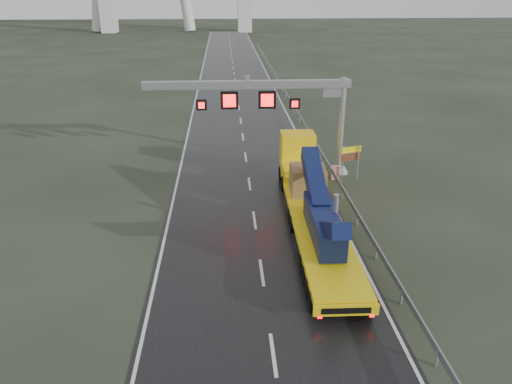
{
  "coord_description": "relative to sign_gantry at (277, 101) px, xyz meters",
  "views": [
    {
      "loc": [
        -1.66,
        -17.42,
        13.4
      ],
      "look_at": [
        -0.11,
        6.88,
        3.2
      ],
      "focal_mm": 35.0,
      "sensor_mm": 36.0,
      "label": 1
    }
  ],
  "objects": [
    {
      "name": "road",
      "position": [
        -2.1,
        22.01,
        -5.6
      ],
      "size": [
        11.0,
        200.0,
        0.02
      ],
      "primitive_type": "cube",
      "color": "black",
      "rests_on": "ground"
    },
    {
      "name": "striped_barrier",
      "position": [
        4.29,
        -1.41,
        -5.08
      ],
      "size": [
        0.68,
        0.45,
        1.06
      ],
      "primitive_type": "cube",
      "rotation": [
        0.0,
        0.0,
        -0.2
      ],
      "color": "red",
      "rests_on": "ground"
    },
    {
      "name": "exit_sign_pair",
      "position": [
        5.24,
        -1.8,
        -3.74
      ],
      "size": [
        1.51,
        0.55,
        2.68
      ],
      "rotation": [
        0.0,
        0.0,
        0.31
      ],
      "color": "gray",
      "rests_on": "ground"
    },
    {
      "name": "sign_gantry",
      "position": [
        0.0,
        0.0,
        0.0
      ],
      "size": [
        14.9,
        1.2,
        7.42
      ],
      "color": "silver",
      "rests_on": "ground"
    },
    {
      "name": "ground",
      "position": [
        -2.1,
        -17.99,
        -5.61
      ],
      "size": [
        400.0,
        400.0,
        0.0
      ],
      "primitive_type": "plane",
      "color": "#262D1F",
      "rests_on": "ground"
    },
    {
      "name": "guardrail",
      "position": [
        4.0,
        12.01,
        -4.91
      ],
      "size": [
        0.2,
        140.0,
        1.4
      ],
      "primitive_type": null,
      "color": "gray",
      "rests_on": "ground"
    },
    {
      "name": "heavy_haul_truck",
      "position": [
        1.3,
        -7.74,
        -3.95
      ],
      "size": [
        3.02,
        18.32,
        4.29
      ],
      "rotation": [
        0.0,
        0.0,
        -0.02
      ],
      "color": "yellow",
      "rests_on": "ground"
    }
  ]
}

